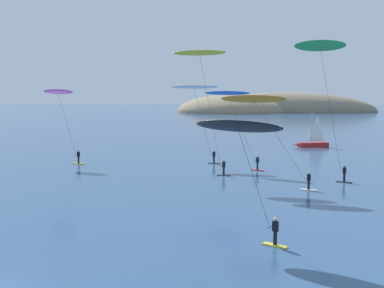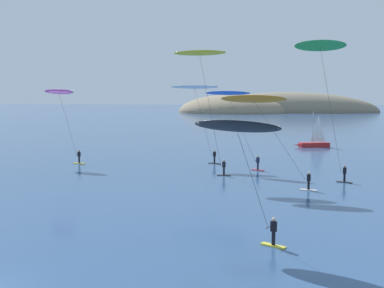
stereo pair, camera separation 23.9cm
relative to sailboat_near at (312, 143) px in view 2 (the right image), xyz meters
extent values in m
ellipsoid|color=#7A705B|center=(7.90, 131.06, -0.64)|extent=(76.98, 25.23, 17.14)
ellipsoid|color=#84755B|center=(-14.93, 127.08, -0.64)|extent=(47.36, 37.95, 15.24)
cube|color=#B22323|center=(0.30, 0.07, -0.29)|extent=(4.99, 2.42, 0.70)
cone|color=#B22323|center=(-2.04, -0.46, -0.29)|extent=(2.25, 1.12, 0.67)
cylinder|color=#B2B2B7|center=(0.01, 0.00, 2.56)|extent=(0.12, 0.12, 5.00)
pyramid|color=white|center=(0.88, 0.20, 2.38)|extent=(1.77, 0.47, 4.25)
cylinder|color=#A5A5AD|center=(0.88, 0.20, 0.31)|extent=(1.77, 0.47, 0.08)
cube|color=#2D2D33|center=(-14.65, -19.60, -0.60)|extent=(1.55, 0.85, 0.08)
cylinder|color=black|center=(-14.65, -19.60, -0.16)|extent=(0.22, 0.22, 0.80)
cube|color=black|center=(-14.65, -19.60, 0.54)|extent=(0.37, 0.25, 0.60)
sphere|color=beige|center=(-14.65, -19.60, 0.96)|extent=(0.22, 0.22, 0.22)
cylinder|color=black|center=(-14.99, -19.54, 0.42)|extent=(0.13, 0.55, 0.04)
ellipsoid|color=white|center=(-17.19, -19.17, 8.82)|extent=(6.18, 2.39, 0.58)
cylinder|color=black|center=(-17.19, -19.17, 8.87)|extent=(5.68, 1.12, 0.16)
cylinder|color=#333338|center=(-16.09, -19.36, 4.57)|extent=(2.22, 0.40, 8.30)
cube|color=yellow|center=(-31.30, -21.44, -0.60)|extent=(1.54, 0.59, 0.08)
cylinder|color=black|center=(-31.30, -21.44, -0.16)|extent=(0.22, 0.22, 0.80)
cube|color=black|center=(-31.30, -21.44, 0.54)|extent=(0.39, 0.30, 0.60)
sphere|color=#9E7051|center=(-31.30, -21.44, 0.96)|extent=(0.22, 0.22, 0.22)
cylinder|color=black|center=(-31.64, -21.33, 0.42)|extent=(0.21, 0.53, 0.04)
ellipsoid|color=#D62D9E|center=(-34.01, -20.54, 8.23)|extent=(4.56, 2.54, 0.78)
cylinder|color=#28D160|center=(-34.01, -20.54, 8.28)|extent=(4.02, 1.47, 0.16)
cylinder|color=#333338|center=(-32.82, -20.94, 4.27)|extent=(2.40, 0.81, 7.72)
cube|color=silver|center=(-5.23, -34.93, -0.60)|extent=(1.55, 0.84, 0.08)
cylinder|color=black|center=(-5.23, -34.93, -0.16)|extent=(0.22, 0.22, 0.80)
cube|color=black|center=(-5.23, -34.93, 0.54)|extent=(0.37, 0.26, 0.60)
sphere|color=beige|center=(-5.23, -34.93, 0.96)|extent=(0.22, 0.22, 0.22)
cylinder|color=black|center=(-5.58, -34.87, 0.42)|extent=(0.13, 0.55, 0.04)
ellipsoid|color=orange|center=(-10.28, -34.04, 7.58)|extent=(6.20, 2.43, 0.90)
cylinder|color=#0F7FE5|center=(-10.28, -34.04, 7.63)|extent=(5.68, 1.15, 0.16)
cylinder|color=#333338|center=(-7.93, -34.46, 3.95)|extent=(4.73, 0.86, 7.08)
cube|color=#2D2D33|center=(-1.21, -30.66, -0.60)|extent=(1.52, 1.02, 0.08)
cylinder|color=black|center=(-1.21, -30.66, -0.16)|extent=(0.22, 0.22, 0.80)
cube|color=black|center=(-1.21, -30.66, 0.54)|extent=(0.37, 0.25, 0.60)
sphere|color=#9E7051|center=(-1.21, -30.66, 0.96)|extent=(0.22, 0.22, 0.22)
cylinder|color=black|center=(-1.55, -30.60, 0.42)|extent=(0.13, 0.55, 0.04)
ellipsoid|color=green|center=(-3.84, -30.24, 12.68)|extent=(5.07, 2.10, 1.13)
cylinder|color=#D660B7|center=(-3.84, -30.24, 12.73)|extent=(4.64, 0.89, 0.16)
cylinder|color=#333338|center=(-2.70, -30.42, 6.50)|extent=(2.32, 0.39, 12.16)
cube|color=yellow|center=(-9.38, -51.21, -0.60)|extent=(1.48, 1.14, 0.08)
cylinder|color=black|center=(-9.38, -51.21, -0.16)|extent=(0.22, 0.22, 0.80)
cube|color=black|center=(-9.38, -51.21, 0.54)|extent=(0.39, 0.33, 0.60)
sphere|color=beige|center=(-9.38, -51.21, 0.96)|extent=(0.22, 0.22, 0.22)
cylinder|color=black|center=(-9.69, -51.05, 0.42)|extent=(0.28, 0.51, 0.04)
ellipsoid|color=black|center=(-11.61, -50.08, 6.22)|extent=(5.78, 3.90, 0.96)
cylinder|color=white|center=(-11.61, -50.08, 6.27)|extent=(4.93, 2.60, 0.16)
cylinder|color=#333338|center=(-10.65, -50.57, 3.27)|extent=(1.95, 1.00, 5.71)
cube|color=#2D2D33|center=(-13.15, -27.95, -0.60)|extent=(1.52, 0.47, 0.08)
cylinder|color=black|center=(-13.15, -27.95, -0.16)|extent=(0.22, 0.22, 0.80)
cube|color=black|center=(-13.15, -27.95, 0.54)|extent=(0.37, 0.25, 0.60)
sphere|color=tan|center=(-13.15, -27.95, 0.96)|extent=(0.22, 0.22, 0.22)
cylinder|color=black|center=(-13.49, -27.89, 0.42)|extent=(0.13, 0.55, 0.04)
ellipsoid|color=yellow|center=(-15.81, -27.51, 12.30)|extent=(5.86, 2.44, 0.63)
cylinder|color=#1432E0|center=(-15.81, -27.51, 12.35)|extent=(5.36, 1.05, 0.16)
cylinder|color=#333338|center=(-14.65, -27.70, 6.31)|extent=(2.35, 0.42, 11.78)
cube|color=red|center=(-9.46, -24.23, -0.60)|extent=(1.46, 1.19, 0.08)
cylinder|color=#192338|center=(-9.46, -24.23, -0.16)|extent=(0.22, 0.22, 0.80)
cube|color=#192338|center=(-9.46, -24.23, 0.54)|extent=(0.39, 0.32, 0.60)
sphere|color=tan|center=(-9.46, -24.23, 0.96)|extent=(0.22, 0.22, 0.22)
cylinder|color=black|center=(-9.78, -24.09, 0.42)|extent=(0.26, 0.52, 0.04)
ellipsoid|color=blue|center=(-13.04, -22.64, 8.08)|extent=(5.71, 3.34, 0.63)
cylinder|color=gold|center=(-13.04, -22.64, 8.13)|extent=(5.07, 2.37, 0.16)
cylinder|color=#333338|center=(-11.41, -23.36, 4.20)|extent=(3.30, 1.48, 7.57)
camera|label=1|loc=(-11.47, -78.56, 8.28)|focal=45.00mm
camera|label=2|loc=(-11.23, -78.53, 8.28)|focal=45.00mm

